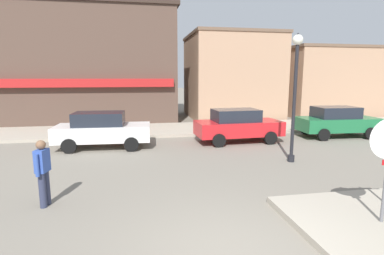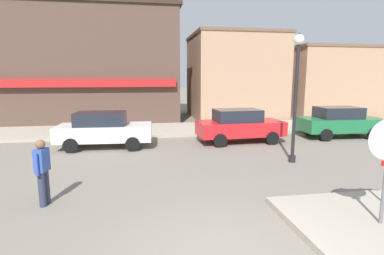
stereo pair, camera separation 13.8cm
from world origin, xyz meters
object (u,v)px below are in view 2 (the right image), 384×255
object	(u,v)px
lamp_post	(297,80)
parked_car_second	(239,125)
pedestrian_crossing_near	(43,170)
parked_car_nearest	(104,129)
parked_car_third	(340,122)

from	to	relation	value
lamp_post	parked_car_second	world-z (taller)	lamp_post
lamp_post	pedestrian_crossing_near	xyz separation A→B (m)	(-7.70, -2.47, -2.09)
parked_car_nearest	parked_car_third	world-z (taller)	same
parked_car_nearest	parked_car_second	xyz separation A→B (m)	(6.16, 0.09, 0.00)
parked_car_second	pedestrian_crossing_near	world-z (taller)	pedestrian_crossing_near
parked_car_nearest	lamp_post	bearing A→B (deg)	-26.51
lamp_post	parked_car_nearest	xyz separation A→B (m)	(-7.00, 3.49, -2.15)
parked_car_third	pedestrian_crossing_near	bearing A→B (deg)	-152.77
lamp_post	pedestrian_crossing_near	bearing A→B (deg)	-162.19
lamp_post	parked_car_second	size ratio (longest dim) A/B	1.11
parked_car_nearest	parked_car_third	xyz separation A→B (m)	(11.57, 0.35, 0.00)
pedestrian_crossing_near	lamp_post	bearing A→B (deg)	17.81
parked_car_third	pedestrian_crossing_near	world-z (taller)	pedestrian_crossing_near
parked_car_third	pedestrian_crossing_near	xyz separation A→B (m)	(-12.27, -6.32, 0.06)
parked_car_nearest	parked_car_second	world-z (taller)	same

